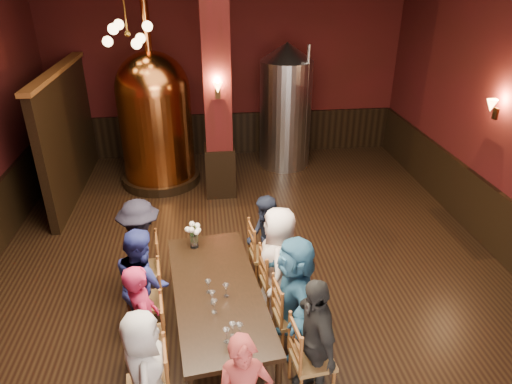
{
  "coord_description": "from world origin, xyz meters",
  "views": [
    {
      "loc": [
        -0.56,
        -5.53,
        4.19
      ],
      "look_at": [
        0.11,
        0.2,
        1.29
      ],
      "focal_mm": 32.0,
      "sensor_mm": 36.0,
      "label": 1
    }
  ],
  "objects": [
    {
      "name": "person_7",
      "position": [
        0.21,
        -0.12,
        0.67
      ],
      "size": [
        0.35,
        0.67,
        1.35
      ],
      "primitive_type": "imported",
      "rotation": [
        0.0,
        0.0,
        4.76
      ],
      "color": "#1C2338",
      "rests_on": "ground"
    },
    {
      "name": "person_4",
      "position": [
        0.44,
        -2.11,
        0.74
      ],
      "size": [
        0.51,
        0.91,
        1.47
      ],
      "primitive_type": "imported",
      "rotation": [
        0.0,
        0.0,
        4.89
      ],
      "color": "black",
      "rests_on": "ground"
    },
    {
      "name": "wine_glass_2",
      "position": [
        -0.31,
        -2.02,
        0.83
      ],
      "size": [
        0.07,
        0.07,
        0.17
      ],
      "primitive_type": null,
      "color": "white",
      "rests_on": "dining_table"
    },
    {
      "name": "chair_2",
      "position": [
        -1.4,
        -0.99,
        0.46
      ],
      "size": [
        0.51,
        0.51,
        0.92
      ],
      "primitive_type": null,
      "rotation": [
        0.0,
        0.0,
        -1.45
      ],
      "color": "brown",
      "rests_on": "ground"
    },
    {
      "name": "person_3",
      "position": [
        -1.48,
        -0.32,
        0.75
      ],
      "size": [
        0.81,
        1.09,
        1.51
      ],
      "primitive_type": "imported",
      "rotation": [
        0.0,
        0.0,
        1.86
      ],
      "color": "black",
      "rests_on": "ground"
    },
    {
      "name": "wine_glass_3",
      "position": [
        -0.58,
        -1.47,
        0.83
      ],
      "size": [
        0.07,
        0.07,
        0.17
      ],
      "primitive_type": null,
      "color": "white",
      "rests_on": "dining_table"
    },
    {
      "name": "wainscot_right",
      "position": [
        3.96,
        0.0,
        0.5
      ],
      "size": [
        0.08,
        9.9,
        1.0
      ],
      "primitive_type": "cube",
      "color": "black",
      "rests_on": "ground"
    },
    {
      "name": "wine_glass_5",
      "position": [
        -0.62,
        -1.27,
        0.83
      ],
      "size": [
        0.07,
        0.07,
        0.17
      ],
      "primitive_type": null,
      "color": "white",
      "rests_on": "dining_table"
    },
    {
      "name": "copper_kettle",
      "position": [
        -1.54,
        3.5,
        1.4
      ],
      "size": [
        1.71,
        1.71,
        3.85
      ],
      "rotation": [
        0.0,
        0.0,
        -0.2
      ],
      "color": "black",
      "rests_on": "ground"
    },
    {
      "name": "partition",
      "position": [
        -3.2,
        3.2,
        1.2
      ],
      "size": [
        0.22,
        3.5,
        2.4
      ],
      "primitive_type": "cube",
      "color": "black",
      "rests_on": "ground"
    },
    {
      "name": "sconce_column",
      "position": [
        -0.3,
        2.5,
        2.2
      ],
      "size": [
        0.2,
        0.2,
        0.36
      ],
      "primitive_type": null,
      "rotation": [
        0.0,
        0.0,
        3.14
      ],
      "color": "black",
      "rests_on": "column"
    },
    {
      "name": "wine_glass_6",
      "position": [
        -0.41,
        -1.36,
        0.83
      ],
      "size": [
        0.07,
        0.07,
        0.17
      ],
      "primitive_type": null,
      "color": "white",
      "rests_on": "dining_table"
    },
    {
      "name": "column",
      "position": [
        -0.3,
        2.8,
        2.25
      ],
      "size": [
        0.58,
        0.58,
        4.5
      ],
      "primitive_type": "cube",
      "color": "#460F12",
      "rests_on": "ground"
    },
    {
      "name": "chair_7",
      "position": [
        0.21,
        -0.12,
        0.46
      ],
      "size": [
        0.51,
        0.51,
        0.92
      ],
      "primitive_type": null,
      "rotation": [
        0.0,
        0.0,
        1.69
      ],
      "color": "brown",
      "rests_on": "ground"
    },
    {
      "name": "rose_vase",
      "position": [
        -0.78,
        -0.29,
        0.99
      ],
      "size": [
        0.22,
        0.22,
        0.37
      ],
      "color": "white",
      "rests_on": "dining_table"
    },
    {
      "name": "chair_4",
      "position": [
        0.44,
        -2.11,
        0.46
      ],
      "size": [
        0.51,
        0.51,
        0.92
      ],
      "primitive_type": null,
      "rotation": [
        0.0,
        0.0,
        1.69
      ],
      "color": "brown",
      "rests_on": "ground"
    },
    {
      "name": "person_6",
      "position": [
        0.29,
        -0.79,
        0.77
      ],
      "size": [
        0.61,
        0.82,
        1.53
      ],
      "primitive_type": "imported",
      "rotation": [
        0.0,
        0.0,
        4.53
      ],
      "color": "white",
      "rests_on": "ground"
    },
    {
      "name": "dining_table",
      "position": [
        -0.52,
        -1.22,
        0.69
      ],
      "size": [
        1.27,
        2.5,
        0.75
      ],
      "rotation": [
        0.0,
        0.0,
        0.12
      ],
      "color": "black",
      "rests_on": "ground"
    },
    {
      "name": "wine_glass_0",
      "position": [
        -0.45,
        -2.07,
        0.83
      ],
      "size": [
        0.07,
        0.07,
        0.17
      ],
      "primitive_type": null,
      "color": "white",
      "rests_on": "dining_table"
    },
    {
      "name": "person_0",
      "position": [
        -1.24,
        -2.31,
        0.69
      ],
      "size": [
        0.49,
        0.71,
        1.39
      ],
      "primitive_type": "imported",
      "rotation": [
        0.0,
        0.0,
        1.65
      ],
      "color": "silver",
      "rests_on": "ground"
    },
    {
      "name": "chair_1",
      "position": [
        -1.32,
        -1.64,
        0.46
      ],
      "size": [
        0.51,
        0.51,
        0.92
      ],
      "primitive_type": null,
      "rotation": [
        0.0,
        0.0,
        -1.45
      ],
      "color": "brown",
      "rests_on": "ground"
    },
    {
      "name": "wainscot_back",
      "position": [
        0.0,
        4.96,
        0.5
      ],
      "size": [
        7.9,
        0.08,
        1.0
      ],
      "primitive_type": "cube",
      "color": "black",
      "rests_on": "ground"
    },
    {
      "name": "pendant_cluster",
      "position": [
        -1.8,
        2.9,
        3.1
      ],
      "size": [
        0.9,
        0.9,
        1.7
      ],
      "primitive_type": null,
      "color": "#A57226",
      "rests_on": "room"
    },
    {
      "name": "sconce_wall",
      "position": [
        3.9,
        0.8,
        2.2
      ],
      "size": [
        0.2,
        0.2,
        0.36
      ],
      "primitive_type": null,
      "rotation": [
        0.0,
        0.0,
        1.57
      ],
      "color": "black",
      "rests_on": "room"
    },
    {
      "name": "wine_glass_4",
      "position": [
        -0.56,
        -1.62,
        0.83
      ],
      "size": [
        0.07,
        0.07,
        0.17
      ],
      "primitive_type": null,
      "color": "white",
      "rests_on": "dining_table"
    },
    {
      "name": "wine_glass_1",
      "position": [
        -0.38,
        -2.0,
        0.83
      ],
      "size": [
        0.07,
        0.07,
        0.17
      ],
      "primitive_type": null,
      "color": "white",
      "rests_on": "dining_table"
    },
    {
      "name": "person_1",
      "position": [
        -1.32,
        -1.64,
        0.72
      ],
      "size": [
        0.48,
        0.6,
        1.44
      ],
      "primitive_type": "imported",
      "rotation": [
        0.0,
        0.0,
        1.86
      ],
      "color": "#A51C42",
      "rests_on": "ground"
    },
    {
      "name": "room",
      "position": [
        0.0,
        0.0,
        2.25
      ],
      "size": [
        10.0,
        10.02,
        4.5
      ],
      "color": "black",
      "rests_on": "ground"
    },
    {
      "name": "steel_vessel",
      "position": [
        1.23,
        4.13,
        1.37
      ],
      "size": [
        1.49,
        1.49,
        2.73
      ],
      "rotation": [
        0.0,
        0.0,
        -0.42
      ],
      "color": "#B2B2B7",
      "rests_on": "ground"
    },
    {
      "name": "person_5",
      "position": [
        0.37,
        -1.45,
        0.76
      ],
      "size": [
        0.54,
        1.44,
        1.52
      ],
      "primitive_type": "imported",
      "rotation": [
        0.0,
        0.0,
        4.78
      ],
      "color": "teal",
      "rests_on": "ground"
    },
    {
      "name": "chair_3",
      "position": [
        -1.48,
        -0.32,
        0.46
      ],
      "size": [
        0.51,
        0.51,
        0.92
      ],
      "primitive_type": null,
      "rotation": [
        0.0,
        0.0,
        -1.45
      ],
      "color": "brown",
      "rests_on": "ground"
    },
    {
      "name": "chair_5",
      "position": [
        0.37,
        -1.45,
        0.46
      ],
      "size": [
        0.51,
        0.51,
        0.92
      ],
      "primitive_type": null,
      "rotation": [
        0.0,
        0.0,
        1.69
      ],
      "color": "brown",
      "rests_on": "ground"
    },
    {
      "name": "chair_6",
      "position": [
        0.29,
        -0.79,
        0.46
      ],
      "size": [
        0.51,
        0.51,
        0.92
      ],
      "primitive_type": null,
      "rotation": [
        0.0,
        0.0,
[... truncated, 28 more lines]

